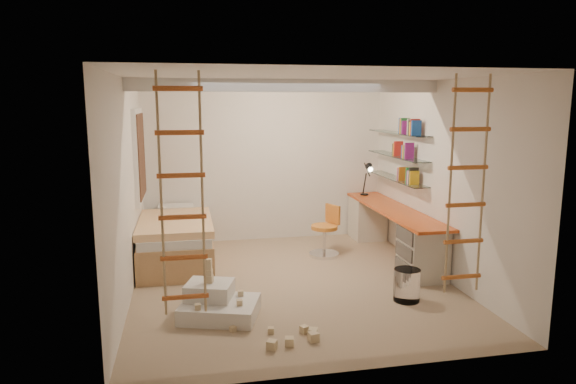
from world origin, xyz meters
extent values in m
plane|color=tan|center=(0.00, 0.00, 0.00)|extent=(4.50, 4.50, 0.00)
cube|color=white|center=(0.00, 0.30, 2.52)|extent=(4.00, 0.18, 0.16)
cube|color=white|center=(-1.97, 1.50, 1.55)|extent=(0.06, 1.15, 1.35)
cube|color=#4C2D1E|center=(-1.93, 1.50, 1.55)|extent=(0.02, 1.00, 1.20)
cylinder|color=white|center=(1.20, -0.84, 0.19)|extent=(0.31, 0.31, 0.39)
cube|color=#CC4C18|center=(1.72, 0.83, 0.73)|extent=(0.55, 2.80, 0.04)
cube|color=beige|center=(1.72, 1.93, 0.35)|extent=(0.52, 0.55, 0.71)
cube|color=beige|center=(1.72, -0.17, 0.35)|extent=(0.52, 0.55, 0.71)
cube|color=#4C4742|center=(1.45, -0.17, 0.61)|extent=(0.02, 0.50, 0.18)
cube|color=#4C4742|center=(1.45, -0.17, 0.39)|extent=(0.02, 0.50, 0.18)
cube|color=#4C4742|center=(1.45, -0.17, 0.17)|extent=(0.02, 0.50, 0.18)
cube|color=white|center=(1.87, 1.13, 1.15)|extent=(0.25, 1.80, 0.01)
cube|color=white|center=(1.87, 1.13, 1.50)|extent=(0.25, 1.80, 0.01)
cube|color=white|center=(1.87, 1.13, 1.85)|extent=(0.25, 1.80, 0.01)
cube|color=#AD7F51|center=(-1.48, 1.23, 0.23)|extent=(1.00, 2.00, 0.45)
cube|color=white|center=(-1.48, 1.23, 0.51)|extent=(0.95, 1.95, 0.12)
cube|color=#FC9935|center=(-1.48, 1.08, 0.62)|extent=(1.02, 1.60, 0.10)
cube|color=white|center=(-1.48, 2.03, 0.63)|extent=(0.55, 0.35, 0.12)
cylinder|color=black|center=(1.67, 1.98, 0.76)|extent=(0.14, 0.14, 0.02)
cylinder|color=black|center=(1.67, 1.98, 0.95)|extent=(0.02, 0.15, 0.36)
cylinder|color=black|center=(1.67, 1.88, 1.20)|extent=(0.02, 0.27, 0.20)
cone|color=black|center=(1.67, 1.76, 1.25)|extent=(0.12, 0.14, 0.15)
cylinder|color=#FFEABF|center=(1.67, 1.72, 1.22)|extent=(0.08, 0.04, 0.08)
cylinder|color=orange|center=(0.72, 1.08, 0.45)|extent=(0.53, 0.53, 0.06)
cube|color=#C97226|center=(0.87, 1.14, 0.63)|extent=(0.16, 0.29, 0.29)
cylinder|color=silver|center=(0.72, 1.08, 0.25)|extent=(0.06, 0.06, 0.40)
cylinder|color=silver|center=(0.72, 1.08, 0.02)|extent=(0.61, 0.61, 0.05)
cube|color=silver|center=(-1.00, -0.87, 0.09)|extent=(0.96, 0.84, 0.18)
cube|color=silver|center=(-1.10, -0.75, 0.27)|extent=(0.59, 0.53, 0.18)
cube|color=#CCB284|center=(-1.10, -0.75, 0.40)|extent=(0.10, 0.10, 0.08)
cube|color=#CCB284|center=(-1.10, -0.75, 0.47)|extent=(0.09, 0.09, 0.07)
cube|color=#CCB284|center=(-1.10, -0.75, 0.57)|extent=(0.08, 0.08, 0.12)
cube|color=#CCB284|center=(-0.80, -1.02, 0.21)|extent=(0.06, 0.06, 0.06)
cube|color=#CCB284|center=(-0.76, -0.75, 0.21)|extent=(0.06, 0.06, 0.06)
cube|color=#CCB284|center=(-1.24, -1.05, 0.21)|extent=(0.06, 0.06, 0.06)
cube|color=#CCB284|center=(-0.39, -1.68, 0.04)|extent=(0.07, 0.07, 0.07)
cube|color=#CCB284|center=(-0.56, -1.72, 0.04)|extent=(0.07, 0.07, 0.07)
cube|color=#CCB284|center=(-0.18, -1.43, 0.04)|extent=(0.07, 0.07, 0.07)
cube|color=#CCB284|center=(-0.14, -1.63, 0.04)|extent=(0.07, 0.07, 0.07)
cube|color=#CCB284|center=(-0.52, -1.38, 0.04)|extent=(0.07, 0.07, 0.07)
cube|color=#CCB284|center=(-0.12, -1.54, 0.04)|extent=(0.07, 0.07, 0.07)
cube|color=#CCB284|center=(-0.89, -1.27, 0.04)|extent=(0.07, 0.07, 0.07)
cube|color=yellow|center=(1.87, 1.13, 1.27)|extent=(0.14, 0.58, 0.22)
cube|color=#262626|center=(1.87, 1.13, 1.62)|extent=(0.14, 0.52, 0.22)
cube|color=white|center=(1.87, 1.13, 1.97)|extent=(0.14, 0.64, 0.22)
camera|label=1|loc=(-1.31, -6.20, 2.33)|focal=32.00mm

